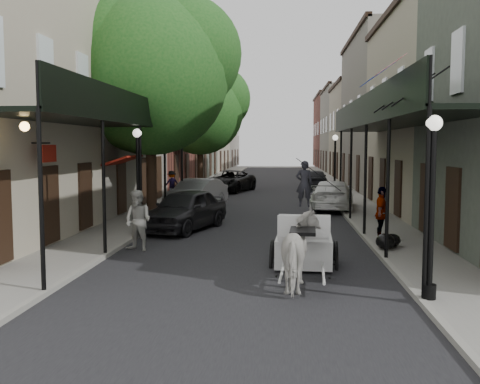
% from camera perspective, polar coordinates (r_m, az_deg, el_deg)
% --- Properties ---
extents(ground, '(140.00, 140.00, 0.00)m').
position_cam_1_polar(ground, '(13.35, -0.36, -9.01)').
color(ground, gray).
rests_on(ground, ground).
extents(road, '(8.00, 90.00, 0.01)m').
position_cam_1_polar(road, '(33.08, 2.61, -0.60)').
color(road, black).
rests_on(road, ground).
extents(sidewalk_left, '(2.20, 90.00, 0.12)m').
position_cam_1_polar(sidewalk_left, '(33.62, -5.94, -0.44)').
color(sidewalk_left, gray).
rests_on(sidewalk_left, ground).
extents(sidewalk_right, '(2.20, 90.00, 0.12)m').
position_cam_1_polar(sidewalk_right, '(33.29, 11.25, -0.56)').
color(sidewalk_right, gray).
rests_on(sidewalk_right, ground).
extents(building_row_left, '(5.00, 80.00, 10.50)m').
position_cam_1_polar(building_row_left, '(44.04, -8.26, 7.57)').
color(building_row_left, '#A39982').
rests_on(building_row_left, ground).
extents(building_row_right, '(5.00, 80.00, 10.50)m').
position_cam_1_polar(building_row_right, '(43.60, 14.57, 7.49)').
color(building_row_right, slate).
rests_on(building_row_right, ground).
extents(gallery_left, '(2.20, 18.05, 4.88)m').
position_cam_1_polar(gallery_left, '(20.76, -12.05, 7.16)').
color(gallery_left, black).
rests_on(gallery_left, sidewalk_left).
extents(gallery_right, '(2.20, 18.05, 4.88)m').
position_cam_1_polar(gallery_right, '(20.24, 15.14, 7.15)').
color(gallery_right, black).
rests_on(gallery_right, sidewalk_right).
extents(tree_near, '(7.31, 6.80, 9.63)m').
position_cam_1_polar(tree_near, '(23.91, -8.53, 12.77)').
color(tree_near, '#382619').
rests_on(tree_near, sidewalk_left).
extents(tree_far, '(6.45, 6.00, 8.61)m').
position_cam_1_polar(tree_far, '(37.56, -3.70, 8.97)').
color(tree_far, '#382619').
rests_on(tree_far, sidewalk_left).
extents(lamppost_right_near, '(0.32, 0.32, 3.71)m').
position_cam_1_polar(lamppost_right_near, '(11.37, 19.77, -1.27)').
color(lamppost_right_near, black).
rests_on(lamppost_right_near, sidewalk_right).
extents(lamppost_left, '(0.32, 0.32, 3.71)m').
position_cam_1_polar(lamppost_left, '(19.65, -10.84, 1.46)').
color(lamppost_left, black).
rests_on(lamppost_left, sidewalk_left).
extents(lamppost_right_far, '(0.32, 0.32, 3.71)m').
position_cam_1_polar(lamppost_right_far, '(31.07, 10.09, 2.74)').
color(lamppost_right_far, black).
rests_on(lamppost_right_far, sidewalk_right).
extents(horse, '(1.03, 2.08, 1.72)m').
position_cam_1_polar(horse, '(12.15, 6.69, -6.30)').
color(horse, beige).
rests_on(horse, ground).
extents(carriage, '(1.87, 2.60, 2.87)m').
position_cam_1_polar(carriage, '(14.74, 6.87, -3.29)').
color(carriage, black).
rests_on(carriage, ground).
extents(pedestrian_walking, '(1.11, 1.00, 1.87)m').
position_cam_1_polar(pedestrian_walking, '(16.66, -10.82, -3.01)').
color(pedestrian_walking, '#B7B6AC').
rests_on(pedestrian_walking, ground).
extents(pedestrian_sidewalk_left, '(1.16, 1.05, 1.56)m').
position_cam_1_polar(pedestrian_sidewalk_left, '(33.01, -7.30, 0.91)').
color(pedestrian_sidewalk_left, gray).
rests_on(pedestrian_sidewalk_left, sidewalk_left).
extents(pedestrian_sidewalk_right, '(0.70, 1.12, 1.77)m').
position_cam_1_polar(pedestrian_sidewalk_right, '(18.05, 14.85, -2.26)').
color(pedestrian_sidewalk_right, gray).
rests_on(pedestrian_sidewalk_right, sidewalk_right).
extents(car_left_near, '(3.11, 4.96, 1.57)m').
position_cam_1_polar(car_left_near, '(20.49, -5.91, -1.88)').
color(car_left_near, black).
rests_on(car_left_near, ground).
extents(car_left_mid, '(2.86, 4.87, 1.52)m').
position_cam_1_polar(car_left_mid, '(27.37, -4.66, -0.20)').
color(car_left_mid, '#9E9EA3').
rests_on(car_left_mid, ground).
extents(car_left_far, '(3.80, 5.86, 1.50)m').
position_cam_1_polar(car_left_far, '(37.18, -1.18, 1.17)').
color(car_left_far, black).
rests_on(car_left_far, ground).
extents(car_right_near, '(2.68, 5.31, 1.48)m').
position_cam_1_polar(car_right_near, '(27.14, 9.80, -0.34)').
color(car_right_near, white).
rests_on(car_right_near, ground).
extents(car_right_far, '(1.71, 4.21, 1.43)m').
position_cam_1_polar(car_right_far, '(41.01, 8.03, 1.43)').
color(car_right_far, black).
rests_on(car_right_far, ground).
extents(trash_bags, '(0.83, 0.98, 0.48)m').
position_cam_1_polar(trash_bags, '(16.85, 15.51, -5.05)').
color(trash_bags, black).
rests_on(trash_bags, sidewalk_right).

